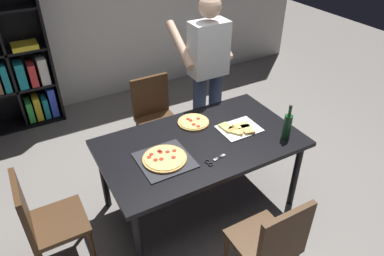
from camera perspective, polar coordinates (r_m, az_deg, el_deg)
ground_plane at (r=3.54m, az=1.21°, el=-12.00°), size 12.00×12.00×0.00m
dining_table at (r=3.09m, az=1.36°, el=-3.19°), size 1.72×0.99×0.75m
chair_near_camera at (r=2.65m, az=12.62°, el=-17.42°), size 0.42×0.42×0.90m
chair_far_side at (r=3.91m, az=-5.96°, el=2.48°), size 0.42×0.42×0.90m
chair_left_end at (r=2.93m, az=-22.68°, el=-13.39°), size 0.42×0.42×0.90m
person_serving_pizza at (r=3.72m, az=2.48°, el=9.40°), size 0.55×0.54×1.75m
pepperoni_pizza_on_tray at (r=2.84m, az=-4.41°, el=-4.99°), size 0.41×0.41×0.04m
pizza_slices_on_towel at (r=3.21m, az=7.48°, el=-0.12°), size 0.36×0.28×0.03m
wine_bottle at (r=3.13m, az=15.06°, el=0.36°), size 0.07×0.07×0.32m
kitchen_scissors at (r=2.83m, az=3.33°, el=-5.29°), size 0.20×0.09×0.01m
second_pizza_plain at (r=3.27m, az=0.22°, el=0.95°), size 0.29×0.29×0.03m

